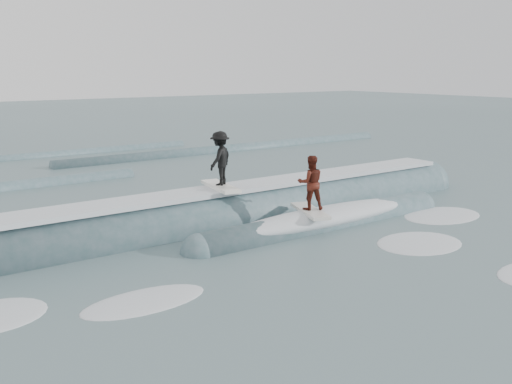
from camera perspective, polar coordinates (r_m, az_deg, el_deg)
ground at (r=14.97m, az=8.34°, el=-6.58°), size 160.00×160.00×0.00m
breaking_wave at (r=18.34m, az=-0.41°, el=-2.76°), size 20.67×3.85×2.14m
surfer_black at (r=17.71m, az=-3.61°, el=3.14°), size 1.25×2.06×1.78m
surfer_red at (r=17.15m, az=5.47°, el=0.60°), size 1.19×2.07×1.74m
whitewater at (r=15.06m, az=9.71°, el=-6.52°), size 16.51×6.78×0.10m
far_swells at (r=29.71m, az=-16.80°, el=2.45°), size 41.58×8.65×0.80m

